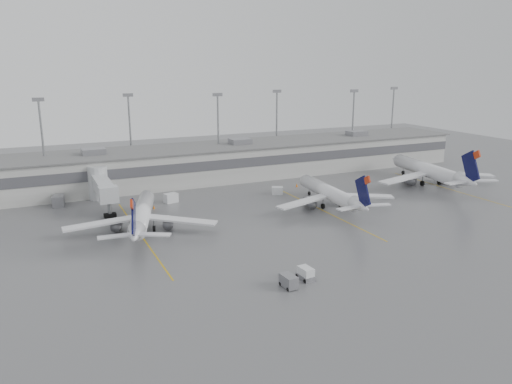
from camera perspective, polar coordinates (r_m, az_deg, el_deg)
name	(u,v)px	position (r m, az deg, el deg)	size (l,w,h in m)	color
ground	(305,269)	(69.90, 5.60, -8.79)	(260.00, 260.00, 0.00)	#4D4D4F
terminal	(182,165)	(120.14, -8.42, 3.12)	(152.00, 17.00, 9.45)	#9D9D99
light_masts	(174,129)	(124.36, -9.31, 7.14)	(142.40, 8.00, 20.60)	gray
jet_bridge_right	(101,185)	(104.38, -17.30, 0.72)	(4.00, 17.20, 7.00)	#ACAFB1
stand_markings	(238,221)	(90.06, -2.11, -3.32)	(105.25, 40.00, 0.01)	#C69A0B
jet_mid_left	(142,215)	(86.06, -12.93, -2.56)	(24.19, 27.54, 9.18)	silver
jet_mid_right	(331,193)	(98.98, 8.57, -0.13)	(25.00, 28.12, 9.10)	silver
jet_far_right	(430,171)	(122.85, 19.31, 2.31)	(29.16, 32.94, 10.71)	silver
baggage_tug	(306,275)	(66.67, 5.70, -9.38)	(1.85, 2.69, 1.66)	silver
baggage_cart	(289,281)	(64.19, 3.75, -10.12)	(1.64, 2.64, 1.63)	slate
gse_uld_b	(171,198)	(103.07, -9.70, -0.68)	(2.63, 1.75, 1.86)	silver
gse_uld_c	(277,191)	(108.03, 2.46, 0.16)	(2.32, 1.55, 1.64)	silver
gse_loader	(58,201)	(106.63, -21.65, -0.93)	(2.14, 3.42, 2.14)	slate
cone_b	(154,207)	(99.45, -11.60, -1.68)	(0.44, 0.44, 0.70)	orange
cone_c	(297,185)	(115.00, 4.69, 0.79)	(0.48, 0.48, 0.77)	orange
cone_d	(393,182)	(122.56, 15.38, 1.14)	(0.41, 0.41, 0.65)	orange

